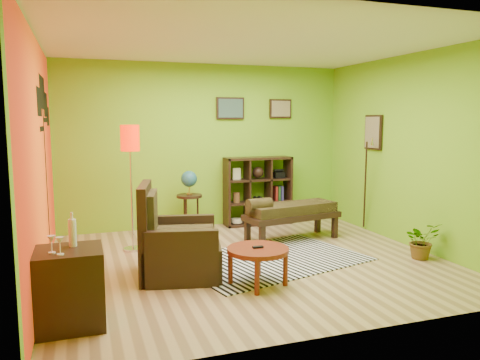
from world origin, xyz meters
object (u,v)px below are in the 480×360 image
object	(u,v)px
cube_shelf	(259,191)
coffee_table	(258,253)
globe_table	(189,186)
armchair	(175,248)
potted_plant	(421,244)
bench	(290,212)
side_cabinet	(69,288)
floor_lamp	(130,149)

from	to	relation	value
cube_shelf	coffee_table	bearing A→B (deg)	-111.29
coffee_table	globe_table	size ratio (longest dim) A/B	0.68
armchair	potted_plant	world-z (taller)	armchair
globe_table	bench	xyz separation A→B (m)	(1.35, -1.00, -0.33)
coffee_table	globe_table	world-z (taller)	globe_table
armchair	side_cabinet	xyz separation A→B (m)	(-1.17, -1.05, 0.02)
cube_shelf	bench	distance (m)	1.22
coffee_table	globe_table	distance (m)	2.72
cube_shelf	side_cabinet	bearing A→B (deg)	-133.03
coffee_table	cube_shelf	bearing A→B (deg)	68.71
side_cabinet	globe_table	world-z (taller)	side_cabinet
potted_plant	floor_lamp	bearing A→B (deg)	155.19
cube_shelf	potted_plant	size ratio (longest dim) A/B	2.41
coffee_table	armchair	bearing A→B (deg)	143.16
globe_table	bench	size ratio (longest dim) A/B	0.65
side_cabinet	bench	distance (m)	3.81
side_cabinet	cube_shelf	size ratio (longest dim) A/B	0.86
floor_lamp	cube_shelf	world-z (taller)	floor_lamp
globe_table	potted_plant	distance (m)	3.63
side_cabinet	floor_lamp	xyz separation A→B (m)	(0.81, 2.35, 1.08)
globe_table	potted_plant	xyz separation A→B (m)	(2.62, -2.45, -0.58)
globe_table	cube_shelf	bearing A→B (deg)	9.00
coffee_table	globe_table	bearing A→B (deg)	93.72
coffee_table	bench	world-z (taller)	bench
coffee_table	armchair	world-z (taller)	armchair
cube_shelf	bench	world-z (taller)	cube_shelf
globe_table	cube_shelf	xyz separation A→B (m)	(1.30, 0.21, -0.18)
floor_lamp	globe_table	distance (m)	1.44
side_cabinet	floor_lamp	world-z (taller)	floor_lamp
armchair	bench	bearing A→B (deg)	28.37
bench	side_cabinet	bearing A→B (deg)	-146.05
potted_plant	cube_shelf	bearing A→B (deg)	116.28
bench	potted_plant	size ratio (longest dim) A/B	3.17
globe_table	potted_plant	size ratio (longest dim) A/B	2.06
coffee_table	armchair	xyz separation A→B (m)	(-0.82, 0.61, -0.03)
coffee_table	floor_lamp	bearing A→B (deg)	121.71
globe_table	potted_plant	world-z (taller)	globe_table
side_cabinet	bench	xyz separation A→B (m)	(3.16, 2.13, 0.09)
floor_lamp	cube_shelf	size ratio (longest dim) A/B	1.48
floor_lamp	globe_table	bearing A→B (deg)	37.88
coffee_table	cube_shelf	xyz separation A→B (m)	(1.13, 2.89, 0.23)
bench	cube_shelf	bearing A→B (deg)	92.21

